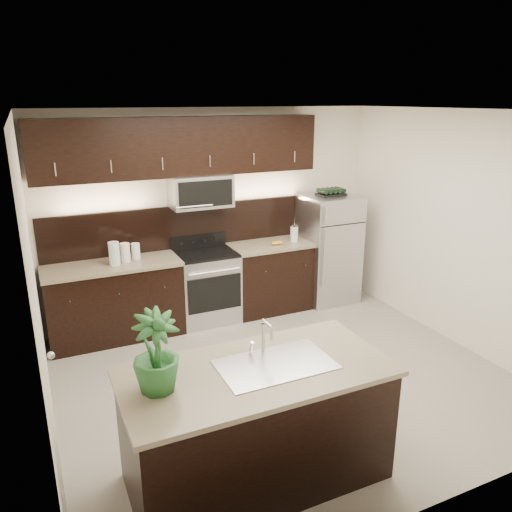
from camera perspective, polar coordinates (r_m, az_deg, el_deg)
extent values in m
plane|color=gray|center=(5.42, 3.13, -13.60)|extent=(4.50, 4.50, 0.00)
cube|color=silver|center=(6.63, -4.76, 4.86)|extent=(4.50, 0.02, 2.70)
cube|color=silver|center=(3.36, 19.82, -9.19)|extent=(4.50, 0.02, 2.70)
cube|color=silver|center=(4.34, -23.94, -3.59)|extent=(0.02, 4.00, 2.70)
cube|color=silver|center=(6.21, 22.08, 2.74)|extent=(0.02, 4.00, 2.70)
cube|color=white|center=(4.64, 3.71, 16.27)|extent=(4.50, 4.00, 0.02)
cube|color=silver|center=(3.74, -22.59, -12.55)|extent=(0.04, 0.80, 2.02)
sphere|color=silver|center=(4.03, -22.39, -10.45)|extent=(0.06, 0.06, 0.06)
cube|color=black|center=(4.97, -24.48, 2.56)|extent=(0.01, 0.32, 0.46)
cube|color=white|center=(4.97, -24.45, 2.56)|extent=(0.00, 0.24, 0.36)
cube|color=black|center=(6.28, -15.80, -5.11)|extent=(1.57, 0.62, 0.90)
cube|color=black|center=(6.88, 1.89, -2.43)|extent=(1.16, 0.62, 0.90)
cube|color=#B2B2B7|center=(6.53, -5.68, -3.62)|extent=(0.76, 0.62, 0.90)
cube|color=black|center=(6.38, -5.81, 0.27)|extent=(0.76, 0.60, 0.03)
cube|color=tan|center=(6.12, -16.16, -1.05)|extent=(1.59, 0.65, 0.04)
cube|color=tan|center=(6.73, 1.93, 1.33)|extent=(1.18, 0.65, 0.04)
cube|color=black|center=(6.51, -8.45, 3.31)|extent=(3.49, 0.02, 0.56)
cube|color=#B2B2B7|center=(6.30, -6.36, 7.38)|extent=(0.76, 0.40, 0.40)
cube|color=black|center=(6.19, -8.48, 12.27)|extent=(3.49, 0.33, 0.70)
cube|color=black|center=(3.96, 0.09, -18.94)|extent=(1.90, 0.90, 0.90)
cube|color=tan|center=(3.69, 0.10, -13.08)|extent=(1.96, 0.96, 0.04)
cube|color=silver|center=(3.74, 2.23, -12.23)|extent=(0.84, 0.50, 0.01)
cylinder|color=silver|center=(3.85, 0.82, -9.36)|extent=(0.03, 0.03, 0.24)
cylinder|color=silver|center=(3.73, 1.30, -7.74)|extent=(0.02, 0.14, 0.02)
cylinder|color=silver|center=(3.69, 1.78, -8.86)|extent=(0.02, 0.02, 0.10)
cube|color=#B2B2B7|center=(7.14, 8.28, 0.81)|extent=(0.74, 0.67, 1.53)
cube|color=black|center=(6.96, 8.57, 6.97)|extent=(0.38, 0.23, 0.03)
cylinder|color=black|center=(6.87, 7.57, 7.28)|extent=(0.06, 0.22, 0.06)
cylinder|color=black|center=(6.91, 8.08, 7.31)|extent=(0.06, 0.22, 0.06)
cylinder|color=black|center=(6.95, 8.58, 7.35)|extent=(0.06, 0.22, 0.06)
cylinder|color=black|center=(6.99, 9.08, 7.38)|extent=(0.06, 0.22, 0.06)
cylinder|color=black|center=(7.03, 9.58, 7.41)|extent=(0.06, 0.22, 0.06)
imported|color=#255D28|center=(3.38, -11.36, -10.75)|extent=(0.37, 0.37, 0.56)
cylinder|color=silver|center=(6.03, -15.89, 0.27)|extent=(0.13, 0.13, 0.27)
cylinder|color=silver|center=(6.12, -14.73, 0.38)|extent=(0.11, 0.11, 0.23)
cylinder|color=silver|center=(6.20, -13.59, 0.54)|extent=(0.10, 0.10, 0.19)
cylinder|color=silver|center=(6.79, 4.39, 2.53)|extent=(0.10, 0.10, 0.21)
cylinder|color=silver|center=(6.76, 4.41, 3.47)|extent=(0.11, 0.11, 0.02)
cylinder|color=silver|center=(6.75, 4.42, 3.91)|extent=(0.01, 0.01, 0.08)
ellipsoid|color=gold|center=(6.64, 2.04, 1.50)|extent=(0.17, 0.14, 0.05)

